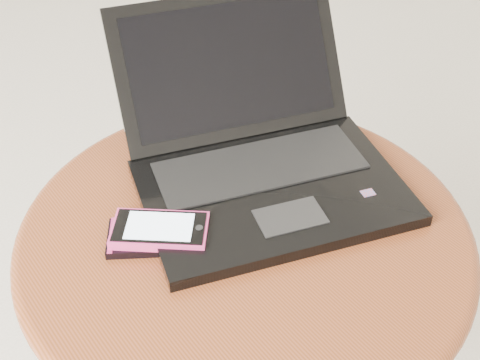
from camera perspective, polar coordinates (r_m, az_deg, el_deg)
table at (r=0.95m, az=0.42°, el=-8.54°), size 0.61×0.61×0.49m
laptop at (r=0.94m, az=1.69°, el=2.32°), size 0.45×0.46×0.20m
phone_black at (r=0.86m, az=-7.30°, el=-4.89°), size 0.14×0.12×0.01m
phone_pink at (r=0.85m, az=-6.96°, el=-4.33°), size 0.14×0.13×0.01m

